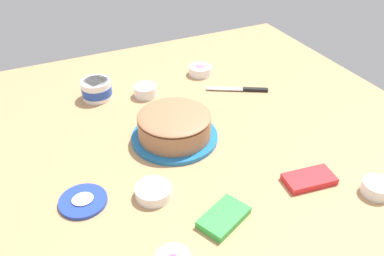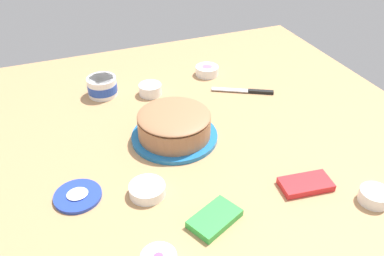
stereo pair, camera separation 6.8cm
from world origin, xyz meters
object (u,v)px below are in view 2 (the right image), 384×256
at_px(sprinkle_bowl_green, 147,190).
at_px(sprinkle_bowl_pink, 207,70).
at_px(sprinkle_bowl_orange, 375,196).
at_px(candy_box_upper, 306,184).
at_px(sprinkle_bowl_blue, 150,89).
at_px(frosting_tub, 102,86).
at_px(frosting_tub_lid, 78,196).
at_px(candy_box_lower, 215,219).
at_px(spreading_knife, 248,91).
at_px(frosted_cake, 174,126).

distance_m(sprinkle_bowl_green, sprinkle_bowl_pink, 0.72).
xyz_separation_m(sprinkle_bowl_orange, candy_box_upper, (-0.14, 0.11, -0.01)).
relative_size(sprinkle_bowl_blue, sprinkle_bowl_orange, 1.06).
distance_m(sprinkle_bowl_green, candy_box_upper, 0.44).
xyz_separation_m(frosting_tub, frosting_tub_lid, (-0.17, -0.52, -0.03)).
relative_size(frosting_tub, sprinkle_bowl_pink, 1.19).
bearing_deg(sprinkle_bowl_green, candy_box_lower, -50.36).
height_order(sprinkle_bowl_pink, candy_box_lower, sprinkle_bowl_pink).
xyz_separation_m(spreading_knife, sprinkle_bowl_green, (-0.51, -0.39, 0.01)).
bearing_deg(candy_box_lower, candy_box_upper, -19.83).
height_order(frosting_tub, frosting_tub_lid, frosting_tub).
bearing_deg(frosted_cake, frosting_tub_lid, -154.29).
xyz_separation_m(frosting_tub_lid, candy_box_lower, (0.31, -0.21, 0.00)).
distance_m(frosted_cake, candy_box_lower, 0.37).
bearing_deg(frosting_tub, sprinkle_bowl_pink, 1.01).
xyz_separation_m(spreading_knife, candy_box_lower, (-0.38, -0.55, 0.00)).
bearing_deg(sprinkle_bowl_orange, sprinkle_bowl_blue, 117.02).
bearing_deg(sprinkle_bowl_blue, candy_box_upper, -68.71).
distance_m(frosting_tub, spreading_knife, 0.55).
height_order(frosting_tub, candy_box_upper, frosting_tub).
distance_m(frosting_tub_lid, candy_box_lower, 0.37).
height_order(spreading_knife, sprinkle_bowl_blue, sprinkle_bowl_blue).
bearing_deg(sprinkle_bowl_blue, candy_box_lower, -92.83).
height_order(sprinkle_bowl_blue, sprinkle_bowl_pink, sprinkle_bowl_blue).
height_order(sprinkle_bowl_blue, candy_box_lower, sprinkle_bowl_blue).
relative_size(sprinkle_bowl_blue, candy_box_upper, 0.60).
xyz_separation_m(sprinkle_bowl_blue, candy_box_lower, (-0.03, -0.67, -0.01)).
height_order(frosting_tub, sprinkle_bowl_blue, frosting_tub).
height_order(sprinkle_bowl_green, sprinkle_bowl_pink, sprinkle_bowl_pink).
relative_size(sprinkle_bowl_green, candy_box_lower, 0.75).
xyz_separation_m(frosted_cake, sprinkle_bowl_pink, (0.27, 0.37, -0.03)).
relative_size(frosting_tub, spreading_knife, 0.51).
distance_m(spreading_knife, candy_box_lower, 0.67).
xyz_separation_m(sprinkle_bowl_green, sprinkle_bowl_pink, (0.43, 0.58, 0.01)).
bearing_deg(sprinkle_bowl_orange, frosting_tub_lid, 157.54).
xyz_separation_m(frosting_tub_lid, sprinkle_bowl_green, (0.18, -0.06, 0.01)).
xyz_separation_m(frosted_cake, frosting_tub, (-0.16, 0.36, -0.01)).
bearing_deg(spreading_knife, frosting_tub_lid, -154.10).
xyz_separation_m(spreading_knife, sprinkle_bowl_blue, (-0.35, 0.12, 0.02)).
distance_m(sprinkle_bowl_pink, candy_box_upper, 0.72).
relative_size(sprinkle_bowl_blue, sprinkle_bowl_pink, 0.91).
height_order(frosting_tub_lid, sprinkle_bowl_pink, sprinkle_bowl_pink).
bearing_deg(frosting_tub_lid, sprinkle_bowl_blue, 53.46).
bearing_deg(sprinkle_bowl_pink, spreading_knife, -65.23).
relative_size(sprinkle_bowl_blue, sprinkle_bowl_green, 0.87).
distance_m(frosting_tub, sprinkle_bowl_pink, 0.43).
xyz_separation_m(sprinkle_bowl_blue, sprinkle_bowl_orange, (0.39, -0.76, -0.00)).
bearing_deg(frosted_cake, sprinkle_bowl_orange, -49.30).
bearing_deg(sprinkle_bowl_orange, frosting_tub, 124.07).
height_order(frosted_cake, sprinkle_bowl_blue, frosted_cake).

